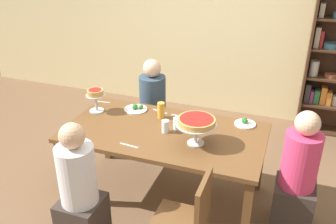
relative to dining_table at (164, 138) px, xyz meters
The scene contains 19 objects.
ground_plane 0.66m from the dining_table, ahead, with size 12.00×12.00×0.00m, color brown.
rear_partition 2.32m from the dining_table, 90.00° to the left, with size 8.00×0.12×2.80m, color beige.
dining_table is the anchor object (origin of this frame).
diner_near_left 0.94m from the dining_table, 117.25° to the right, with size 0.34×0.34×1.15m.
diner_head_east 1.22m from the dining_table, ahead, with size 0.34×0.34×1.15m.
diner_far_left 0.89m from the dining_table, 119.24° to the left, with size 0.34×0.34×1.15m.
chair_near_right 0.92m from the dining_table, 58.61° to the right, with size 0.40×0.40×0.87m.
deep_dish_pizza_stand 0.45m from the dining_table, 19.21° to the right, with size 0.35×0.35×0.25m.
personal_pizza_stand 0.85m from the dining_table, 168.90° to the left, with size 0.19×0.19×0.24m.
salad_plate_near_diner 0.55m from the dining_table, 143.64° to the left, with size 0.24×0.24×0.07m.
salad_plate_far_diner 0.79m from the dining_table, 29.21° to the left, with size 0.20×0.20×0.07m.
beer_glass_amber_tall 0.32m from the dining_table, 117.15° to the left, with size 0.07×0.07×0.16m, color gold.
water_glass_clear_near 0.18m from the dining_table, 42.85° to the left, with size 0.07×0.07×0.11m, color white.
water_glass_clear_far 0.14m from the dining_table, 40.84° to the right, with size 0.07×0.07×0.12m, color white.
cutlery_fork_near 0.42m from the dining_table, 116.47° to the left, with size 0.18×0.02×0.01m, color silver.
cutlery_knife_near 0.50m from the dining_table, 55.31° to the left, with size 0.18×0.02×0.01m, color silver.
cutlery_fork_far 0.41m from the dining_table, 119.36° to the right, with size 0.18×0.02×0.01m, color silver.
cutlery_knife_far 0.93m from the dining_table, 156.41° to the left, with size 0.18×0.02×0.01m, color silver.
cutlery_spare_fork 0.34m from the dining_table, 83.43° to the left, with size 0.18×0.02×0.01m, color silver.
Camera 1 is at (1.04, -2.78, 2.40)m, focal length 39.22 mm.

